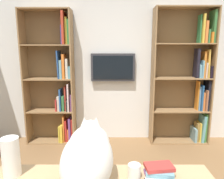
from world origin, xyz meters
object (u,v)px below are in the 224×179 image
(desk_book_stack, at_px, (159,170))
(bookshelf_left, at_px, (189,79))
(cat, at_px, (88,154))
(bookshelf_right, at_px, (56,83))
(wall_mounted_tv, at_px, (113,67))
(paper_towel_roll, at_px, (11,157))
(coffee_mug, at_px, (134,172))

(desk_book_stack, bearing_deg, bookshelf_left, -113.80)
(cat, distance_m, desk_book_stack, 0.47)
(bookshelf_right, xyz_separation_m, cat, (-0.77, 2.17, -0.09))
(bookshelf_left, height_order, cat, bookshelf_left)
(bookshelf_left, xyz_separation_m, wall_mounted_tv, (1.23, -0.08, 0.19))
(wall_mounted_tv, relative_size, cat, 1.01)
(wall_mounted_tv, distance_m, desk_book_stack, 2.28)
(paper_towel_roll, distance_m, coffee_mug, 0.79)
(paper_towel_roll, bearing_deg, bookshelf_left, -131.52)
(bookshelf_left, bearing_deg, wall_mounted_tv, -3.71)
(bookshelf_left, distance_m, cat, 2.59)
(wall_mounted_tv, distance_m, paper_towel_roll, 2.34)
(bookshelf_right, relative_size, coffee_mug, 22.30)
(coffee_mug, bearing_deg, bookshelf_left, -116.95)
(cat, xyz_separation_m, paper_towel_roll, (0.50, -0.04, -0.04))
(cat, bearing_deg, bookshelf_left, -122.58)
(bookshelf_right, xyz_separation_m, paper_towel_roll, (-0.27, 2.13, -0.14))
(cat, distance_m, coffee_mug, 0.31)
(bookshelf_left, xyz_separation_m, paper_towel_roll, (1.89, 2.13, -0.19))
(desk_book_stack, bearing_deg, wall_mounted_tv, -82.57)
(wall_mounted_tv, height_order, cat, wall_mounted_tv)
(bookshelf_left, relative_size, bookshelf_right, 1.01)
(bookshelf_right, bearing_deg, paper_towel_roll, 97.34)
(bookshelf_right, relative_size, paper_towel_roll, 8.38)
(wall_mounted_tv, height_order, desk_book_stack, wall_mounted_tv)
(bookshelf_left, relative_size, cat, 3.05)
(paper_towel_roll, relative_size, coffee_mug, 2.66)
(cat, relative_size, paper_towel_roll, 2.78)
(bookshelf_left, relative_size, desk_book_stack, 11.17)
(bookshelf_left, relative_size, wall_mounted_tv, 3.02)
(desk_book_stack, bearing_deg, paper_towel_roll, -0.19)
(wall_mounted_tv, bearing_deg, coffee_mug, 93.24)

